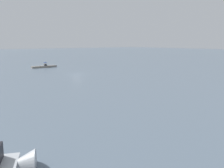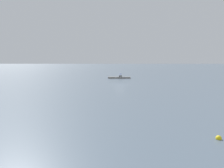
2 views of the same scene
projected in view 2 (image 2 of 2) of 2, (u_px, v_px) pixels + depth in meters
ground_plane at (120, 85)px, 65.35m from camera, size 500.00×500.00×0.00m
seawall_pier at (119, 78)px, 86.93m from camera, size 8.51×1.49×0.64m
person_seated_dark_left at (121, 76)px, 86.69m from camera, size 0.41×0.62×0.73m
person_seated_grey_right at (120, 76)px, 86.66m from camera, size 0.41×0.62×0.73m
umbrella_open_navy at (120, 74)px, 86.66m from camera, size 1.38×1.38×1.30m
mooring_buoy_near at (219, 138)px, 21.74m from camera, size 0.55×0.55×0.55m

